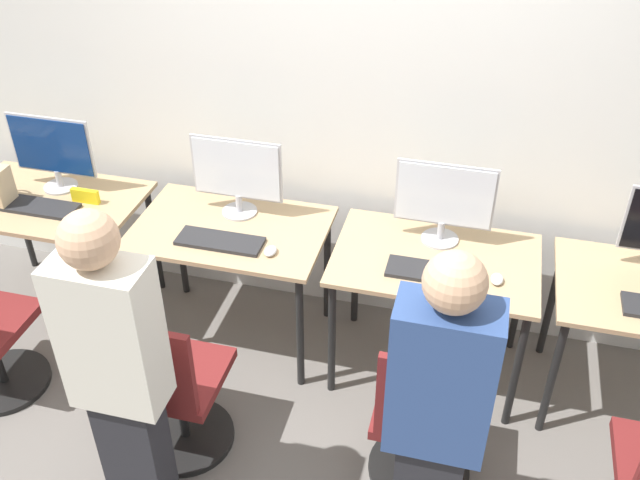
{
  "coord_description": "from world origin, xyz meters",
  "views": [
    {
      "loc": [
        0.7,
        -2.56,
        2.86
      ],
      "look_at": [
        0.0,
        0.14,
        0.9
      ],
      "focal_mm": 40.0,
      "sensor_mm": 36.0,
      "label": 1
    }
  ],
  "objects_px": {
    "keyboard_far_left": "(38,207)",
    "person_left": "(119,373)",
    "mouse_far_left": "(87,213)",
    "mouse_left": "(271,251)",
    "mouse_right": "(497,279)",
    "keyboard_left": "(220,241)",
    "office_chair_right": "(423,426)",
    "office_chair_left": "(173,394)",
    "monitor_right": "(444,201)",
    "keyboard_right": "(433,272)",
    "person_right": "(436,417)",
    "monitor_left": "(237,174)",
    "monitor_far_left": "(52,151)"
  },
  "relations": [
    {
      "from": "monitor_left",
      "to": "person_left",
      "type": "bearing_deg",
      "value": -89.66
    },
    {
      "from": "keyboard_far_left",
      "to": "office_chair_left",
      "type": "bearing_deg",
      "value": -34.78
    },
    {
      "from": "mouse_left",
      "to": "office_chair_right",
      "type": "height_order",
      "value": "office_chair_right"
    },
    {
      "from": "monitor_far_left",
      "to": "person_left",
      "type": "relative_size",
      "value": 0.31
    },
    {
      "from": "monitor_left",
      "to": "monitor_far_left",
      "type": "bearing_deg",
      "value": -179.6
    },
    {
      "from": "office_chair_left",
      "to": "monitor_right",
      "type": "xyz_separation_m",
      "value": [
        1.08,
        1.01,
        0.61
      ]
    },
    {
      "from": "monitor_left",
      "to": "office_chair_left",
      "type": "relative_size",
      "value": 0.54
    },
    {
      "from": "monitor_left",
      "to": "office_chair_right",
      "type": "distance_m",
      "value": 1.59
    },
    {
      "from": "keyboard_left",
      "to": "person_left",
      "type": "xyz_separation_m",
      "value": [
        0.01,
        -1.07,
        0.11
      ]
    },
    {
      "from": "mouse_far_left",
      "to": "office_chair_left",
      "type": "xyz_separation_m",
      "value": [
        0.79,
        -0.76,
        -0.39
      ]
    },
    {
      "from": "monitor_far_left",
      "to": "office_chair_left",
      "type": "distance_m",
      "value": 1.6
    },
    {
      "from": "keyboard_right",
      "to": "office_chair_right",
      "type": "height_order",
      "value": "office_chair_right"
    },
    {
      "from": "mouse_far_left",
      "to": "mouse_right",
      "type": "relative_size",
      "value": 1.0
    },
    {
      "from": "monitor_far_left",
      "to": "person_right",
      "type": "height_order",
      "value": "person_right"
    },
    {
      "from": "person_left",
      "to": "office_chair_right",
      "type": "relative_size",
      "value": 1.77
    },
    {
      "from": "mouse_far_left",
      "to": "keyboard_left",
      "type": "distance_m",
      "value": 0.79
    },
    {
      "from": "office_chair_left",
      "to": "person_right",
      "type": "relative_size",
      "value": 0.57
    },
    {
      "from": "keyboard_far_left",
      "to": "monitor_right",
      "type": "distance_m",
      "value": 2.2
    },
    {
      "from": "keyboard_far_left",
      "to": "mouse_right",
      "type": "xyz_separation_m",
      "value": [
        2.47,
        -0.03,
        0.01
      ]
    },
    {
      "from": "keyboard_right",
      "to": "mouse_right",
      "type": "relative_size",
      "value": 4.95
    },
    {
      "from": "monitor_left",
      "to": "person_right",
      "type": "relative_size",
      "value": 0.31
    },
    {
      "from": "keyboard_right",
      "to": "mouse_right",
      "type": "height_order",
      "value": "mouse_right"
    },
    {
      "from": "monitor_left",
      "to": "keyboard_left",
      "type": "height_order",
      "value": "monitor_left"
    },
    {
      "from": "keyboard_far_left",
      "to": "office_chair_right",
      "type": "height_order",
      "value": "office_chair_right"
    },
    {
      "from": "mouse_left",
      "to": "office_chair_right",
      "type": "bearing_deg",
      "value": -33.3
    },
    {
      "from": "office_chair_right",
      "to": "keyboard_left",
      "type": "bearing_deg",
      "value": 152.54
    },
    {
      "from": "monitor_left",
      "to": "keyboard_right",
      "type": "distance_m",
      "value": 1.14
    },
    {
      "from": "office_chair_left",
      "to": "person_right",
      "type": "bearing_deg",
      "value": -12.44
    },
    {
      "from": "keyboard_far_left",
      "to": "person_right",
      "type": "distance_m",
      "value": 2.52
    },
    {
      "from": "monitor_right",
      "to": "person_right",
      "type": "xyz_separation_m",
      "value": [
        0.13,
        -1.28,
        -0.13
      ]
    },
    {
      "from": "monitor_left",
      "to": "keyboard_left",
      "type": "xyz_separation_m",
      "value": [
        0.0,
        -0.3,
        -0.23
      ]
    },
    {
      "from": "keyboard_left",
      "to": "office_chair_right",
      "type": "bearing_deg",
      "value": -27.46
    },
    {
      "from": "keyboard_left",
      "to": "mouse_right",
      "type": "bearing_deg",
      "value": 1.11
    },
    {
      "from": "monitor_right",
      "to": "person_right",
      "type": "bearing_deg",
      "value": -84.35
    },
    {
      "from": "keyboard_left",
      "to": "mouse_left",
      "type": "xyz_separation_m",
      "value": [
        0.28,
        -0.02,
        0.01
      ]
    },
    {
      "from": "mouse_far_left",
      "to": "mouse_left",
      "type": "relative_size",
      "value": 1.0
    },
    {
      "from": "monitor_far_left",
      "to": "person_left",
      "type": "bearing_deg",
      "value": -51.16
    },
    {
      "from": "monitor_far_left",
      "to": "keyboard_right",
      "type": "distance_m",
      "value": 2.2
    },
    {
      "from": "mouse_left",
      "to": "monitor_right",
      "type": "bearing_deg",
      "value": 22.52
    },
    {
      "from": "monitor_right",
      "to": "monitor_far_left",
      "type": "bearing_deg",
      "value": -179.5
    },
    {
      "from": "monitor_left",
      "to": "mouse_left",
      "type": "bearing_deg",
      "value": -49.17
    },
    {
      "from": "keyboard_left",
      "to": "person_left",
      "type": "bearing_deg",
      "value": -89.57
    },
    {
      "from": "office_chair_left",
      "to": "keyboard_far_left",
      "type": "bearing_deg",
      "value": 145.22
    },
    {
      "from": "keyboard_far_left",
      "to": "person_left",
      "type": "bearing_deg",
      "value": -45.79
    },
    {
      "from": "person_left",
      "to": "keyboard_right",
      "type": "bearing_deg",
      "value": 45.09
    },
    {
      "from": "mouse_left",
      "to": "person_right",
      "type": "bearing_deg",
      "value": -45.3
    },
    {
      "from": "keyboard_left",
      "to": "mouse_right",
      "type": "xyz_separation_m",
      "value": [
        1.39,
        0.03,
        0.01
      ]
    },
    {
      "from": "monitor_far_left",
      "to": "mouse_far_left",
      "type": "distance_m",
      "value": 0.44
    },
    {
      "from": "person_left",
      "to": "mouse_right",
      "type": "relative_size",
      "value": 17.83
    },
    {
      "from": "keyboard_far_left",
      "to": "mouse_right",
      "type": "height_order",
      "value": "mouse_right"
    }
  ]
}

